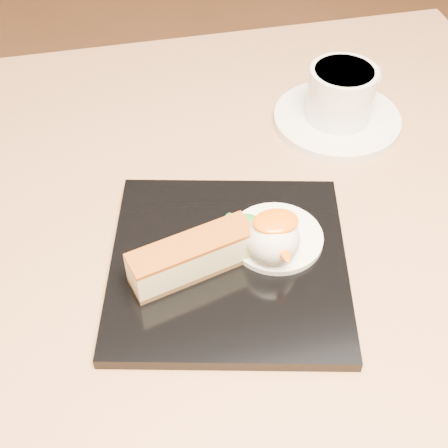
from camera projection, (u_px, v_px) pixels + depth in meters
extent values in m
cylinder|color=black|center=(236.00, 419.00, 0.88)|extent=(0.08, 0.08, 0.66)
cube|color=brown|center=(241.00, 258.00, 0.63)|extent=(0.80, 0.80, 0.04)
cube|color=black|center=(229.00, 264.00, 0.59)|extent=(0.26, 0.26, 0.01)
cube|color=brown|center=(193.00, 268.00, 0.57)|extent=(0.12, 0.06, 0.01)
cube|color=#F4E39F|center=(192.00, 256.00, 0.56)|extent=(0.12, 0.06, 0.03)
cube|color=#893E0F|center=(191.00, 244.00, 0.55)|extent=(0.12, 0.06, 0.00)
cylinder|color=white|center=(276.00, 238.00, 0.60)|extent=(0.09, 0.09, 0.01)
sphere|color=white|center=(273.00, 239.00, 0.57)|extent=(0.05, 0.05, 0.05)
ellipsoid|color=#F16107|center=(276.00, 221.00, 0.55)|extent=(0.04, 0.03, 0.01)
ellipsoid|color=#2D812A|center=(241.00, 225.00, 0.60)|extent=(0.02, 0.02, 0.00)
ellipsoid|color=#2D812A|center=(251.00, 218.00, 0.61)|extent=(0.02, 0.02, 0.00)
ellipsoid|color=#2D812A|center=(229.00, 219.00, 0.61)|extent=(0.01, 0.02, 0.00)
cylinder|color=white|center=(337.00, 119.00, 0.74)|extent=(0.15, 0.15, 0.01)
cylinder|color=white|center=(341.00, 94.00, 0.72)|extent=(0.08, 0.08, 0.06)
cylinder|color=black|center=(344.00, 72.00, 0.69)|extent=(0.07, 0.07, 0.00)
torus|color=white|center=(367.00, 81.00, 0.73)|extent=(0.04, 0.03, 0.04)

